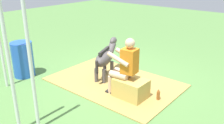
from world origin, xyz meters
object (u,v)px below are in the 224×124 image
Objects in this scene: soda_bottle at (158,95)px; tent_pole_left at (30,62)px; water_barrel at (23,59)px; tent_pole_mid at (9,63)px; hay_bale at (131,88)px; person_seated at (125,65)px; pony_standing at (106,57)px.

soda_bottle is 0.11× the size of tent_pole_left.
water_barrel is 2.53m from tent_pole_mid.
tent_pole_left is at bearing -129.71° from tent_pole_mid.
tent_pole_left is at bearing 72.91° from hay_bale.
soda_bottle is at bearing -116.99° from tent_pole_left.
person_seated is 2.75m from water_barrel.
tent_pole_left reaches higher than water_barrel.
person_seated is 1.46× the size of water_barrel.
person_seated is 1.07m from pony_standing.
hay_bale is at bearing 27.05° from soda_bottle.
soda_bottle is (-1.63, 0.20, -0.41)m from pony_standing.
hay_bale is 2.24m from tent_pole_left.
person_seated is at bearing 22.27° from soda_bottle.
water_barrel reaches higher than hay_bale.
person_seated is 0.53× the size of tent_pole_mid.
person_seated is (0.16, 0.01, 0.50)m from hay_bale.
water_barrel is at bearing 17.96° from soda_bottle.
water_barrel is 0.36× the size of tent_pole_left.
water_barrel is 0.36× the size of tent_pole_mid.
tent_pole_left is (-2.19, 1.10, 0.79)m from water_barrel.
water_barrel is (2.62, 0.79, -0.26)m from person_seated.
pony_standing is 1.45× the size of water_barrel.
tent_pole_left is (1.10, 2.17, 1.11)m from soda_bottle.
soda_bottle is at bearing -162.04° from water_barrel.
hay_bale is 0.52× the size of person_seated.
water_barrel is at bearing 16.81° from person_seated.
pony_standing is at bearing -6.90° from soda_bottle.
tent_pole_mid is at bearing 73.62° from person_seated.
tent_pole_mid is at bearing 69.87° from hay_bale.
tent_pole_left reaches higher than person_seated.
water_barrel is (1.67, 1.27, -0.09)m from pony_standing.
tent_pole_mid reaches higher than soda_bottle.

